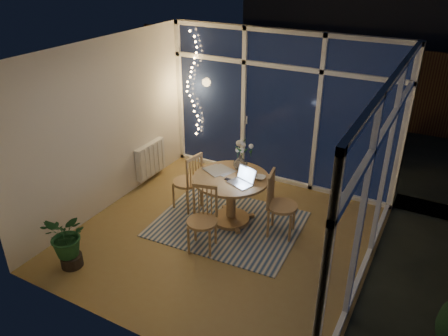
{
  "coord_description": "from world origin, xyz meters",
  "views": [
    {
      "loc": [
        2.48,
        -4.51,
        3.71
      ],
      "look_at": [
        -0.12,
        0.25,
        0.96
      ],
      "focal_mm": 35.0,
      "sensor_mm": 36.0,
      "label": 1
    }
  ],
  "objects": [
    {
      "name": "flower_vase",
      "position": [
        -0.09,
        0.69,
        0.86
      ],
      "size": [
        0.21,
        0.21,
        0.21
      ],
      "primitive_type": "imported",
      "rotation": [
        0.0,
        0.0,
        0.05
      ],
      "color": "silver",
      "rests_on": "dining_table"
    },
    {
      "name": "fairy_lights",
      "position": [
        -1.65,
        1.88,
        1.52
      ],
      "size": [
        0.24,
        0.1,
        1.85
      ],
      "primitive_type": null,
      "color": "#FCB765",
      "rests_on": "window_wall_back"
    },
    {
      "name": "potted_plant",
      "position": [
        -1.41,
        -1.5,
        0.38
      ],
      "size": [
        0.61,
        0.56,
        0.76
      ],
      "primitive_type": "imported",
      "rotation": [
        0.0,
        0.0,
        -0.18
      ],
      "color": "#1B4D25",
      "rests_on": "floor"
    },
    {
      "name": "wall_front",
      "position": [
        0.0,
        -2.0,
        1.3
      ],
      "size": [
        4.0,
        0.04,
        2.6
      ],
      "primitive_type": "cube",
      "color": "silver",
      "rests_on": "floor"
    },
    {
      "name": "wall_left",
      "position": [
        -2.0,
        0.0,
        1.3
      ],
      "size": [
        0.04,
        4.0,
        2.6
      ],
      "primitive_type": "cube",
      "color": "silver",
      "rests_on": "floor"
    },
    {
      "name": "wall_back",
      "position": [
        0.0,
        2.0,
        1.3
      ],
      "size": [
        4.0,
        0.04,
        2.6
      ],
      "primitive_type": "cube",
      "color": "silver",
      "rests_on": "floor"
    },
    {
      "name": "window_wall_right",
      "position": [
        1.96,
        0.0,
        1.3
      ],
      "size": [
        0.1,
        4.0,
        2.6
      ],
      "primitive_type": "cube",
      "color": "white",
      "rests_on": "floor"
    },
    {
      "name": "wall_right",
      "position": [
        2.0,
        0.0,
        1.3
      ],
      "size": [
        0.04,
        4.0,
        2.6
      ],
      "primitive_type": "cube",
      "color": "silver",
      "rests_on": "floor"
    },
    {
      "name": "newspapers",
      "position": [
        -0.34,
        0.49,
        0.76
      ],
      "size": [
        0.42,
        0.37,
        0.01
      ],
      "primitive_type": "cube",
      "rotation": [
        0.0,
        0.0,
        -0.36
      ],
      "color": "#B9B8B0",
      "rests_on": "dining_table"
    },
    {
      "name": "garden_patio",
      "position": [
        0.5,
        5.0,
        -0.06
      ],
      "size": [
        12.0,
        6.0,
        0.1
      ],
      "primitive_type": "cube",
      "color": "black",
      "rests_on": "ground"
    },
    {
      "name": "radiator",
      "position": [
        -1.94,
        0.9,
        0.4
      ],
      "size": [
        0.1,
        0.7,
        0.58
      ],
      "primitive_type": "cube",
      "color": "white",
      "rests_on": "wall_left"
    },
    {
      "name": "chair_right",
      "position": [
        0.7,
        0.45,
        0.49
      ],
      "size": [
        0.53,
        0.53,
        0.99
      ],
      "primitive_type": "cube",
      "rotation": [
        0.0,
        0.0,
        1.75
      ],
      "color": "#A67F4B",
      "rests_on": "floor"
    },
    {
      "name": "chair_left",
      "position": [
        -0.87,
        0.42,
        0.49
      ],
      "size": [
        0.52,
        0.52,
        0.97
      ],
      "primitive_type": "cube",
      "rotation": [
        0.0,
        0.0,
        -1.74
      ],
      "color": "#A67F4B",
      "rests_on": "floor"
    },
    {
      "name": "ceiling",
      "position": [
        0.0,
        0.0,
        2.6
      ],
      "size": [
        4.0,
        4.0,
        0.0
      ],
      "primitive_type": "plane",
      "color": "white",
      "rests_on": "wall_back"
    },
    {
      "name": "bowl",
      "position": [
        0.3,
        0.55,
        0.77
      ],
      "size": [
        0.16,
        0.16,
        0.04
      ],
      "primitive_type": "imported",
      "rotation": [
        0.0,
        0.0,
        0.05
      ],
      "color": "white",
      "rests_on": "dining_table"
    },
    {
      "name": "phone",
      "position": [
        -0.07,
        0.31,
        0.76
      ],
      "size": [
        0.13,
        0.08,
        0.01
      ],
      "primitive_type": "cube",
      "rotation": [
        0.0,
        0.0,
        -0.12
      ],
      "color": "black",
      "rests_on": "dining_table"
    },
    {
      "name": "laptop",
      "position": [
        0.12,
        0.28,
        0.88
      ],
      "size": [
        0.41,
        0.38,
        0.24
      ],
      "primitive_type": null,
      "rotation": [
        0.0,
        0.0,
        -0.35
      ],
      "color": "silver",
      "rests_on": "dining_table"
    },
    {
      "name": "neighbour_roof",
      "position": [
        0.3,
        8.5,
        2.2
      ],
      "size": [
        7.0,
        3.0,
        2.2
      ],
      "primitive_type": "cube",
      "color": "#2F3139",
      "rests_on": "ground"
    },
    {
      "name": "chair_front",
      "position": [
        -0.11,
        -0.39,
        0.47
      ],
      "size": [
        0.53,
        0.53,
        0.93
      ],
      "primitive_type": "cube",
      "rotation": [
        0.0,
        0.0,
        0.26
      ],
      "color": "#A67F4B",
      "rests_on": "floor"
    },
    {
      "name": "window_wall_back",
      "position": [
        0.0,
        1.96,
        1.3
      ],
      "size": [
        4.0,
        0.1,
        2.6
      ],
      "primitive_type": "cube",
      "color": "white",
      "rests_on": "floor"
    },
    {
      "name": "floor",
      "position": [
        0.0,
        0.0,
        0.0
      ],
      "size": [
        4.0,
        4.0,
        0.0
      ],
      "primitive_type": "plane",
      "color": "olive",
      "rests_on": "ground"
    },
    {
      "name": "rug",
      "position": [
        -0.08,
        0.3,
        0.01
      ],
      "size": [
        2.18,
        1.78,
        0.01
      ],
      "primitive_type": "cube",
      "rotation": [
        0.0,
        0.0,
        0.05
      ],
      "color": "beige",
      "rests_on": "floor"
    },
    {
      "name": "garden_shrubs",
      "position": [
        -0.8,
        3.4,
        0.45
      ],
      "size": [
        0.9,
        0.9,
        0.9
      ],
      "primitive_type": "sphere",
      "color": "black",
      "rests_on": "ground"
    },
    {
      "name": "garden_fence",
      "position": [
        0.0,
        5.5,
        0.9
      ],
      "size": [
        11.0,
        0.08,
        1.8
      ],
      "primitive_type": "cube",
      "color": "#351A13",
      "rests_on": "ground"
    },
    {
      "name": "dining_table",
      "position": [
        -0.08,
        0.4,
        0.38
      ],
      "size": [
        1.17,
        1.17,
        0.75
      ],
      "primitive_type": "cylinder",
      "rotation": [
        0.0,
        0.0,
        0.05
      ],
      "color": "#A67F4B",
      "rests_on": "floor"
    }
  ]
}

